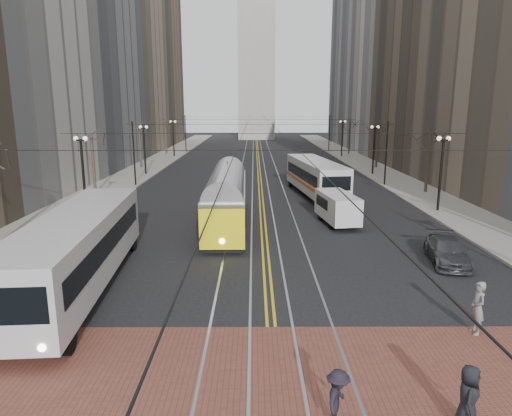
{
  "coord_description": "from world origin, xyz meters",
  "views": [
    {
      "loc": [
        -0.64,
        -16.63,
        8.04
      ],
      "look_at": [
        -0.54,
        6.02,
        3.0
      ],
      "focal_mm": 32.0,
      "sensor_mm": 36.0,
      "label": 1
    }
  ],
  "objects_px": {
    "sedan_parked": "(447,251)",
    "rear_bus": "(315,178)",
    "transit_bus": "(78,253)",
    "streetcar": "(227,203)",
    "sedan_silver": "(306,171)",
    "cargo_van": "(337,209)",
    "pedestrian_d": "(338,400)",
    "pedestrian_b": "(478,308)",
    "pedestrian_a": "(468,398)",
    "sedan_grey": "(312,175)"
  },
  "relations": [
    {
      "from": "sedan_parked",
      "to": "rear_bus",
      "type": "bearing_deg",
      "value": 113.61
    },
    {
      "from": "transit_bus",
      "to": "streetcar",
      "type": "relative_size",
      "value": 1.02
    },
    {
      "from": "streetcar",
      "to": "sedan_silver",
      "type": "xyz_separation_m",
      "value": [
        8.03,
        22.9,
        -0.89
      ]
    },
    {
      "from": "cargo_van",
      "to": "sedan_silver",
      "type": "distance_m",
      "value": 22.5
    },
    {
      "from": "streetcar",
      "to": "pedestrian_d",
      "type": "distance_m",
      "value": 20.79
    },
    {
      "from": "pedestrian_b",
      "to": "pedestrian_a",
      "type": "bearing_deg",
      "value": -25.9
    },
    {
      "from": "transit_bus",
      "to": "rear_bus",
      "type": "distance_m",
      "value": 25.74
    },
    {
      "from": "pedestrian_d",
      "to": "pedestrian_a",
      "type": "bearing_deg",
      "value": -68.28
    },
    {
      "from": "sedan_silver",
      "to": "sedan_parked",
      "type": "bearing_deg",
      "value": -74.33
    },
    {
      "from": "transit_bus",
      "to": "pedestrian_d",
      "type": "xyz_separation_m",
      "value": [
        9.91,
        -9.19,
        -0.88
      ]
    },
    {
      "from": "rear_bus",
      "to": "pedestrian_b",
      "type": "distance_m",
      "value": 26.27
    },
    {
      "from": "pedestrian_d",
      "to": "rear_bus",
      "type": "bearing_deg",
      "value": 15.27
    },
    {
      "from": "sedan_grey",
      "to": "pedestrian_a",
      "type": "height_order",
      "value": "pedestrian_a"
    },
    {
      "from": "transit_bus",
      "to": "cargo_van",
      "type": "relative_size",
      "value": 2.79
    },
    {
      "from": "sedan_grey",
      "to": "pedestrian_b",
      "type": "distance_m",
      "value": 34.19
    },
    {
      "from": "rear_bus",
      "to": "cargo_van",
      "type": "relative_size",
      "value": 2.55
    },
    {
      "from": "streetcar",
      "to": "pedestrian_a",
      "type": "bearing_deg",
      "value": -71.43
    },
    {
      "from": "sedan_silver",
      "to": "cargo_van",
      "type": "bearing_deg",
      "value": -82.67
    },
    {
      "from": "sedan_grey",
      "to": "pedestrian_d",
      "type": "relative_size",
      "value": 2.68
    },
    {
      "from": "sedan_silver",
      "to": "sedan_parked",
      "type": "distance_m",
      "value": 30.86
    },
    {
      "from": "sedan_parked",
      "to": "pedestrian_d",
      "type": "distance_m",
      "value": 15.02
    },
    {
      "from": "rear_bus",
      "to": "sedan_parked",
      "type": "bearing_deg",
      "value": -83.8
    },
    {
      "from": "transit_bus",
      "to": "sedan_silver",
      "type": "bearing_deg",
      "value": 63.74
    },
    {
      "from": "sedan_parked",
      "to": "pedestrian_a",
      "type": "distance_m",
      "value": 13.55
    },
    {
      "from": "sedan_silver",
      "to": "pedestrian_d",
      "type": "distance_m",
      "value": 43.48
    },
    {
      "from": "streetcar",
      "to": "pedestrian_d",
      "type": "relative_size",
      "value": 8.21
    },
    {
      "from": "transit_bus",
      "to": "pedestrian_a",
      "type": "height_order",
      "value": "transit_bus"
    },
    {
      "from": "transit_bus",
      "to": "pedestrian_a",
      "type": "distance_m",
      "value": 16.11
    },
    {
      "from": "transit_bus",
      "to": "rear_bus",
      "type": "relative_size",
      "value": 1.09
    },
    {
      "from": "rear_bus",
      "to": "pedestrian_b",
      "type": "bearing_deg",
      "value": -92.31
    },
    {
      "from": "sedan_parked",
      "to": "streetcar",
      "type": "bearing_deg",
      "value": 157.14
    },
    {
      "from": "transit_bus",
      "to": "pedestrian_b",
      "type": "distance_m",
      "value": 16.39
    },
    {
      "from": "rear_bus",
      "to": "sedan_grey",
      "type": "height_order",
      "value": "rear_bus"
    },
    {
      "from": "rear_bus",
      "to": "transit_bus",
      "type": "bearing_deg",
      "value": -129.01
    },
    {
      "from": "streetcar",
      "to": "sedan_grey",
      "type": "relative_size",
      "value": 3.06
    },
    {
      "from": "cargo_van",
      "to": "rear_bus",
      "type": "bearing_deg",
      "value": 82.77
    },
    {
      "from": "sedan_grey",
      "to": "sedan_parked",
      "type": "bearing_deg",
      "value": -76.2
    },
    {
      "from": "transit_bus",
      "to": "pedestrian_a",
      "type": "xyz_separation_m",
      "value": [
        13.2,
        -9.19,
        -0.83
      ]
    },
    {
      "from": "sedan_silver",
      "to": "sedan_grey",
      "type": "bearing_deg",
      "value": -79.49
    },
    {
      "from": "pedestrian_a",
      "to": "cargo_van",
      "type": "bearing_deg",
      "value": 22.17
    },
    {
      "from": "streetcar",
      "to": "sedan_parked",
      "type": "relative_size",
      "value": 3.03
    },
    {
      "from": "transit_bus",
      "to": "sedan_grey",
      "type": "xyz_separation_m",
      "value": [
        14.14,
        29.96,
        -0.96
      ]
    },
    {
      "from": "transit_bus",
      "to": "streetcar",
      "type": "xyz_separation_m",
      "value": [
        5.95,
        11.2,
        -0.13
      ]
    },
    {
      "from": "transit_bus",
      "to": "pedestrian_a",
      "type": "bearing_deg",
      "value": -38.83
    },
    {
      "from": "sedan_parked",
      "to": "pedestrian_d",
      "type": "xyz_separation_m",
      "value": [
        -8.04,
        -12.68,
        0.19
      ]
    },
    {
      "from": "rear_bus",
      "to": "pedestrian_b",
      "type": "relative_size",
      "value": 6.35
    },
    {
      "from": "sedan_silver",
      "to": "transit_bus",
      "type": "bearing_deg",
      "value": -104.02
    },
    {
      "from": "cargo_van",
      "to": "pedestrian_a",
      "type": "relative_size",
      "value": 2.81
    },
    {
      "from": "rear_bus",
      "to": "pedestrian_a",
      "type": "distance_m",
      "value": 31.16
    },
    {
      "from": "cargo_van",
      "to": "sedan_parked",
      "type": "relative_size",
      "value": 1.1
    }
  ]
}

